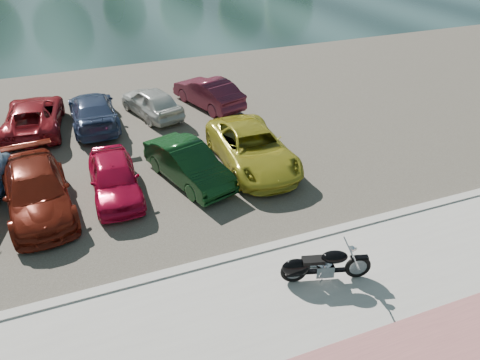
% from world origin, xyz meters
% --- Properties ---
extents(ground, '(200.00, 200.00, 0.00)m').
position_xyz_m(ground, '(0.00, 0.00, 0.00)').
color(ground, '#595447').
rests_on(ground, ground).
extents(promenade, '(60.00, 6.00, 0.10)m').
position_xyz_m(promenade, '(0.00, -1.00, 0.05)').
color(promenade, '#A5A19B').
rests_on(promenade, ground).
extents(kerb, '(60.00, 0.30, 0.14)m').
position_xyz_m(kerb, '(0.00, 2.00, 0.07)').
color(kerb, '#A5A19B').
rests_on(kerb, ground).
extents(parking_lot, '(60.00, 18.00, 0.04)m').
position_xyz_m(parking_lot, '(0.00, 11.00, 0.02)').
color(parking_lot, '#3F3A33').
rests_on(parking_lot, ground).
extents(river, '(120.00, 40.00, 0.00)m').
position_xyz_m(river, '(0.00, 40.00, 0.00)').
color(river, '#182C2A').
rests_on(river, ground).
extents(motorcycle, '(2.28, 0.97, 1.05)m').
position_xyz_m(motorcycle, '(0.55, 0.39, 0.56)').
color(motorcycle, black).
rests_on(motorcycle, promenade).
extents(car_3, '(2.28, 4.78, 1.35)m').
position_xyz_m(car_3, '(-5.90, 6.37, 0.71)').
color(car_3, '#62190E').
rests_on(car_3, parking_lot).
extents(car_4, '(1.60, 3.78, 1.28)m').
position_xyz_m(car_4, '(-3.56, 6.38, 0.68)').
color(car_4, '#B10B30').
rests_on(car_4, parking_lot).
extents(car_5, '(2.43, 4.15, 1.29)m').
position_xyz_m(car_5, '(-1.08, 6.36, 0.69)').
color(car_5, black).
rests_on(car_5, parking_lot).
extents(car_6, '(2.44, 5.04, 1.38)m').
position_xyz_m(car_6, '(1.35, 6.54, 0.73)').
color(car_6, '#AAA227').
rests_on(car_6, parking_lot).
extents(car_10, '(2.65, 4.89, 1.30)m').
position_xyz_m(car_10, '(-5.92, 12.57, 0.69)').
color(car_10, maroon).
rests_on(car_10, parking_lot).
extents(car_11, '(1.89, 4.56, 1.32)m').
position_xyz_m(car_11, '(-3.57, 12.19, 0.70)').
color(car_11, '#344266').
rests_on(car_11, parking_lot).
extents(car_12, '(2.47, 4.00, 1.27)m').
position_xyz_m(car_12, '(-1.05, 12.32, 0.67)').
color(car_12, silver).
rests_on(car_12, parking_lot).
extents(car_13, '(2.54, 4.21, 1.31)m').
position_xyz_m(car_13, '(1.62, 12.43, 0.70)').
color(car_13, '#531625').
rests_on(car_13, parking_lot).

